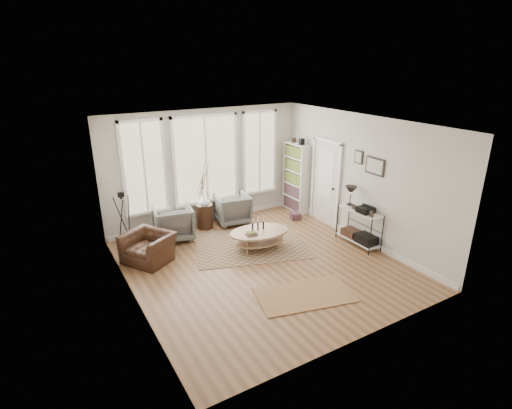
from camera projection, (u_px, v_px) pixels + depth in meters
room at (263, 199)px, 7.83m from camera, size 5.50×5.54×2.90m
bay_window at (206, 162)px, 9.93m from camera, size 4.14×0.12×2.24m
door at (326, 181)px, 10.06m from camera, size 0.09×1.06×2.22m
bookcase at (296, 177)px, 10.93m from camera, size 0.31×0.85×2.06m
low_shelf at (359, 224)px, 9.02m from camera, size 0.38×1.08×1.30m
wall_art at (370, 164)px, 8.66m from camera, size 0.04×0.88×0.44m
rug_main at (250, 245)px, 9.15m from camera, size 2.96×2.56×0.01m
rug_runner at (304, 295)px, 7.21m from camera, size 1.90×1.34×0.01m
coffee_table at (259, 235)px, 8.88m from camera, size 1.45×1.03×0.62m
armchair_left at (173, 223)px, 9.34m from camera, size 1.00×1.02×0.81m
armchair_right at (232, 209)px, 10.28m from camera, size 0.94×0.96×0.77m
side_table at (204, 196)px, 9.82m from camera, size 0.41×0.41×1.72m
vase at (204, 201)px, 9.73m from camera, size 0.27×0.27×0.26m
accent_chair at (148, 247)px, 8.34m from camera, size 1.25×1.21×0.62m
tripod_camera at (124, 224)px, 8.73m from camera, size 0.47×0.47×1.34m
book_stack_near at (295, 215)px, 10.61m from camera, size 0.30×0.34×0.18m
book_stack_far at (296, 217)px, 10.58m from camera, size 0.22×0.26×0.16m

